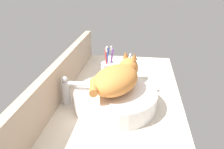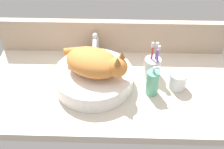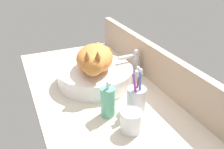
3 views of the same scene
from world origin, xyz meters
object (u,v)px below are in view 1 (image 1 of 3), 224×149
soap_dispenser (130,71)px  toothbrush_cup (108,70)px  faucet (68,89)px  cat (117,78)px  sink_basin (115,99)px  water_glass (124,66)px

soap_dispenser → toothbrush_cup: bearing=85.7°
toothbrush_cup → faucet: bearing=153.9°
faucet → toothbrush_cup: 31.16cm
soap_dispenser → toothbrush_cup: (0.92, 12.09, -0.94)cm
cat → sink_basin: bearing=159.9°
sink_basin → cat: 9.70cm
cat → water_glass: bearing=-0.1°
cat → soap_dispenser: bearing=-9.2°
toothbrush_cup → water_glass: size_ratio=2.35×
faucet → toothbrush_cup: toothbrush_cup is taller
sink_basin → soap_dispenser: 26.91cm
sink_basin → faucet: (-0.58, 21.20, 3.46)cm
sink_basin → faucet: 21.49cm
sink_basin → water_glass: 38.39cm
cat → toothbrush_cup: size_ratio=1.61×
cat → faucet: 22.60cm
water_glass → soap_dispenser: bearing=-161.4°
cat → faucet: (-1.87, 21.67, -6.13)cm
sink_basin → toothbrush_cup: 28.39cm
water_glass → faucet: bearing=150.8°
water_glass → cat: bearing=179.9°
soap_dispenser → cat: bearing=170.8°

